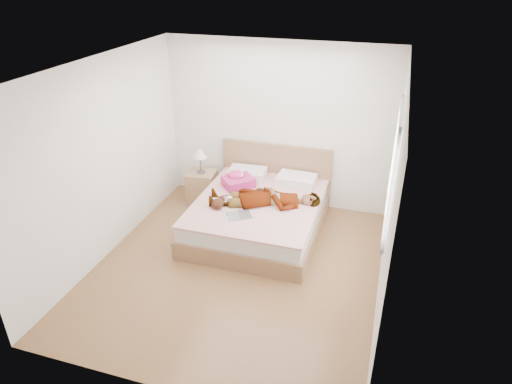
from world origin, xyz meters
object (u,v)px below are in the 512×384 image
nightstand (202,185)px  woman (265,195)px  phone (241,174)px  towel (238,180)px  coffee_mug (230,200)px  bed (260,212)px  plush_toy (219,203)px  magazine (239,216)px

nightstand → woman: bearing=-25.4°
phone → towel: 0.12m
coffee_mug → towel: bearing=96.6°
towel → bed: bearing=-32.7°
woman → plush_toy: bearing=-75.0°
woman → coffee_mug: 0.51m
bed → coffee_mug: (-0.37, -0.26, 0.28)m
phone → bed: 0.65m
woman → bed: (-0.11, 0.10, -0.34)m
bed → magazine: 0.64m
phone → nightstand: 0.87m
phone → coffee_mug: 0.58m
magazine → bed: bearing=78.2°
towel → coffee_mug: (0.06, -0.54, -0.05)m
bed → plush_toy: bearing=-137.1°
towel → coffee_mug: size_ratio=4.78×
coffee_mug → plush_toy: (-0.10, -0.18, 0.03)m
magazine → coffee_mug: size_ratio=3.80×
woman → magazine: 0.55m
woman → towel: 0.67m
plush_toy → nightstand: 1.18m
magazine → plush_toy: (-0.35, 0.15, 0.07)m
bed → plush_toy: bed is taller
woman → towel: towel is taller
towel → woman: bearing=-34.8°
bed → towel: bed is taller
coffee_mug → phone: bearing=91.5°
phone → plush_toy: bearing=-111.5°
coffee_mug → nightstand: nightstand is taller
bed → nightstand: bed is taller
towel → magazine: towel is taller
plush_toy → woman: bearing=30.0°
phone → bed: size_ratio=0.05×
bed → magazine: size_ratio=4.61×
bed → plush_toy: (-0.47, -0.44, 0.31)m
phone → plush_toy: phone is taller
woman → towel: size_ratio=2.81×
coffee_mug → plush_toy: size_ratio=0.45×
woman → magazine: bearing=-41.0°
bed → towel: size_ratio=3.67×
woman → bed: size_ratio=0.77×
towel → magazine: bearing=-70.1°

